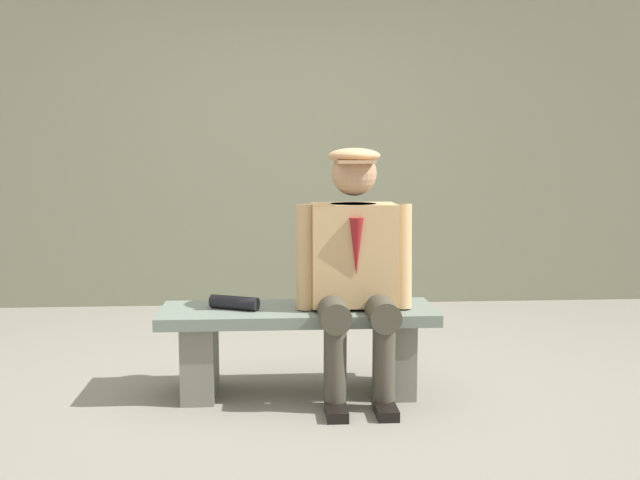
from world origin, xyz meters
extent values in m
plane|color=gray|center=(0.00, 0.00, 0.00)|extent=(30.00, 30.00, 0.00)
cube|color=slate|center=(0.00, 0.00, 0.42)|extent=(1.40, 0.46, 0.06)
cube|color=slate|center=(-0.50, 0.00, 0.19)|extent=(0.16, 0.39, 0.39)
cube|color=slate|center=(0.50, 0.00, 0.19)|extent=(0.16, 0.39, 0.39)
cube|color=tan|center=(-0.28, 0.00, 0.72)|extent=(0.43, 0.26, 0.52)
cylinder|color=#1E2338|center=(-0.28, 0.00, 0.95)|extent=(0.23, 0.23, 0.06)
cone|color=maroon|center=(-0.28, 0.14, 0.78)|extent=(0.07, 0.07, 0.28)
sphere|color=tan|center=(-0.28, 0.02, 1.13)|extent=(0.23, 0.23, 0.23)
ellipsoid|color=tan|center=(-0.28, 0.02, 1.22)|extent=(0.26, 0.26, 0.08)
cube|color=tan|center=(-0.28, 0.12, 1.19)|extent=(0.18, 0.10, 0.02)
cylinder|color=#444134|center=(-0.40, 0.14, 0.46)|extent=(0.15, 0.43, 0.15)
cylinder|color=#444134|center=(-0.40, 0.29, 0.23)|extent=(0.11, 0.11, 0.46)
cube|color=black|center=(-0.40, 0.35, 0.03)|extent=(0.10, 0.24, 0.05)
cylinder|color=tan|center=(-0.53, 0.04, 0.72)|extent=(0.10, 0.14, 0.54)
cylinder|color=#444134|center=(-0.17, 0.14, 0.46)|extent=(0.15, 0.43, 0.15)
cylinder|color=#444134|center=(-0.17, 0.29, 0.23)|extent=(0.11, 0.11, 0.46)
cube|color=black|center=(-0.17, 0.35, 0.03)|extent=(0.10, 0.24, 0.05)
cylinder|color=tan|center=(-0.04, 0.04, 0.72)|extent=(0.11, 0.12, 0.53)
cylinder|color=black|center=(0.32, 0.01, 0.48)|extent=(0.26, 0.17, 0.07)
cube|color=gray|center=(0.00, -2.35, 1.27)|extent=(12.00, 0.24, 2.54)
camera|label=1|loc=(0.14, 3.67, 1.24)|focal=41.02mm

